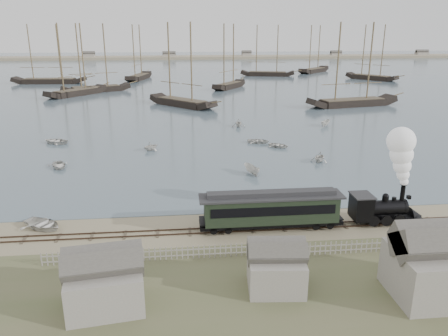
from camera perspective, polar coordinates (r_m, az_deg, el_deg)
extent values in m
plane|color=gray|center=(43.61, 0.75, -6.99)|extent=(600.00, 600.00, 0.00)
cube|color=#42515E|center=(210.19, -4.73, 12.66)|extent=(600.00, 336.00, 0.06)
cube|color=#3C2B21|center=(41.32, 1.15, -8.30)|extent=(120.00, 0.08, 0.12)
cube|color=#3C2B21|center=(42.21, 0.98, -7.71)|extent=(120.00, 0.08, 0.12)
cube|color=#3C3226|center=(41.80, 1.07, -8.09)|extent=(120.00, 1.80, 0.06)
cube|color=tan|center=(289.97, -5.12, 14.01)|extent=(500.00, 20.00, 1.80)
cube|color=black|center=(45.72, 20.31, -5.99)|extent=(6.68, 1.96, 0.25)
cylinder|color=black|center=(45.19, 19.99, -4.88)|extent=(4.12, 1.47, 1.47)
cube|color=black|center=(44.23, 17.48, -4.83)|extent=(1.77, 2.16, 2.26)
cube|color=#2B2B2D|center=(43.81, 17.62, -3.41)|extent=(1.96, 2.36, 0.12)
cylinder|color=black|center=(45.56, 22.28, -3.18)|extent=(0.43, 0.43, 1.57)
sphere|color=black|center=(44.87, 20.37, -3.51)|extent=(0.63, 0.63, 0.63)
cone|color=black|center=(47.20, 23.74, -5.79)|extent=(1.37, 1.96, 1.96)
cube|color=black|center=(46.00, 22.99, -3.53)|extent=(0.34, 0.34, 0.34)
cube|color=black|center=(42.09, 6.10, -7.01)|extent=(13.55, 2.23, 0.34)
cube|color=black|center=(41.54, 6.16, -5.31)|extent=(12.59, 2.42, 2.42)
cube|color=black|center=(40.34, 6.53, -5.67)|extent=(11.62, 0.06, 0.87)
cube|color=black|center=(42.56, 5.84, -4.37)|extent=(11.62, 0.06, 0.87)
cube|color=#2B2B2D|center=(41.07, 6.22, -3.69)|extent=(13.55, 2.61, 0.17)
cube|color=#2B2B2D|center=(40.96, 6.24, -3.31)|extent=(12.10, 1.16, 0.44)
imported|color=beige|center=(45.42, -22.59, -6.78)|extent=(4.89, 5.20, 0.88)
imported|color=beige|center=(63.87, -20.77, 0.36)|extent=(4.37, 3.79, 0.76)
imported|color=beige|center=(69.23, -9.55, 2.85)|extent=(3.53, 3.56, 1.42)
imported|color=beige|center=(57.14, 3.61, -0.22)|extent=(3.35, 2.31, 1.21)
imported|color=beige|center=(70.72, 7.14, 2.97)|extent=(3.99, 4.15, 0.70)
imported|color=beige|center=(63.78, 12.37, 1.43)|extent=(3.72, 3.66, 1.49)
imported|color=beige|center=(88.08, 13.10, 5.73)|extent=(3.09, 2.88, 1.19)
imported|color=beige|center=(77.85, -21.16, 3.33)|extent=(4.49, 5.09, 0.87)
imported|color=beige|center=(85.27, 1.92, 5.92)|extent=(3.12, 2.75, 1.55)
imported|color=beige|center=(73.05, 4.51, 3.55)|extent=(3.51, 4.22, 0.75)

